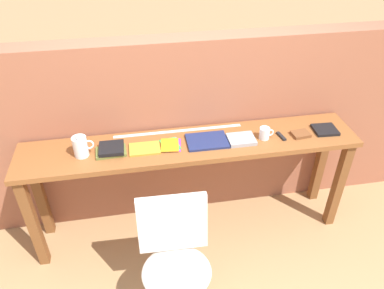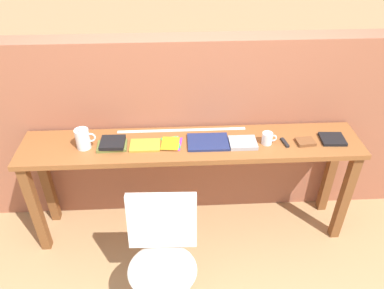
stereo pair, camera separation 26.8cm
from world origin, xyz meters
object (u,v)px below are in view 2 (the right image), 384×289
object	(u,v)px
book_repair_rightmost	(332,139)
leather_journal_brown	(305,142)
chair_white_moulded	(162,253)
book_open_centre	(208,142)
magazine_cycling	(145,145)
pitcher_white	(83,139)
book_stack_leftmost	(112,144)
pamphlet_pile_colourful	(172,143)
multitool_folded	(285,143)
mug	(268,138)

from	to	relation	value
book_repair_rightmost	leather_journal_brown	bearing A→B (deg)	-169.99
chair_white_moulded	book_open_centre	bearing A→B (deg)	63.66
magazine_cycling	leather_journal_brown	bearing A→B (deg)	-0.56
chair_white_moulded	pitcher_white	world-z (taller)	pitcher_white
book_stack_leftmost	pamphlet_pile_colourful	xyz separation A→B (m)	(0.42, 0.01, -0.02)
multitool_folded	leather_journal_brown	world-z (taller)	leather_journal_brown
chair_white_moulded	pamphlet_pile_colourful	bearing A→B (deg)	83.77
mug	magazine_cycling	bearing A→B (deg)	179.14
book_open_centre	mug	bearing A→B (deg)	-3.02
book_repair_rightmost	pamphlet_pile_colourful	bearing A→B (deg)	-177.65
mug	multitool_folded	distance (m)	0.14
pamphlet_pile_colourful	multitool_folded	distance (m)	0.83
pitcher_white	mug	size ratio (longest dim) A/B	1.67
chair_white_moulded	pitcher_white	xyz separation A→B (m)	(-0.55, 0.68, 0.43)
book_stack_leftmost	multitool_folded	size ratio (longest dim) A/B	1.97
magazine_cycling	mug	world-z (taller)	mug
book_open_centre	pamphlet_pile_colourful	bearing A→B (deg)	179.99
book_stack_leftmost	magazine_cycling	size ratio (longest dim) A/B	0.99
magazine_cycling	book_open_centre	size ratio (longest dim) A/B	0.73
book_open_centre	multitool_folded	size ratio (longest dim) A/B	2.71
book_stack_leftmost	mug	distance (m)	1.12
book_open_centre	leather_journal_brown	distance (m)	0.71
chair_white_moulded	book_stack_leftmost	distance (m)	0.85
multitool_folded	pamphlet_pile_colourful	bearing A→B (deg)	177.42
pamphlet_pile_colourful	book_repair_rightmost	bearing A→B (deg)	-0.77
magazine_cycling	book_open_centre	bearing A→B (deg)	2.39
chair_white_moulded	magazine_cycling	bearing A→B (deg)	99.71
magazine_cycling	pamphlet_pile_colourful	distance (m)	0.19
multitool_folded	leather_journal_brown	xyz separation A→B (m)	(0.15, -0.00, 0.00)
chair_white_moulded	book_repair_rightmost	bearing A→B (deg)	28.20
chair_white_moulded	pitcher_white	distance (m)	0.98
book_stack_leftmost	leather_journal_brown	xyz separation A→B (m)	(1.40, -0.03, -0.01)
magazine_cycling	leather_journal_brown	xyz separation A→B (m)	(1.17, -0.02, 0.00)
chair_white_moulded	multitool_folded	xyz separation A→B (m)	(0.90, 0.66, 0.36)
pitcher_white	pamphlet_pile_colourful	bearing A→B (deg)	1.03
magazine_cycling	mug	bearing A→B (deg)	-0.20
book_stack_leftmost	multitool_folded	world-z (taller)	book_stack_leftmost
pamphlet_pile_colourful	book_stack_leftmost	bearing A→B (deg)	-178.37
book_repair_rightmost	magazine_cycling	bearing A→B (deg)	-176.85
chair_white_moulded	leather_journal_brown	xyz separation A→B (m)	(1.05, 0.65, 0.37)
leather_journal_brown	pitcher_white	bearing A→B (deg)	173.24
book_stack_leftmost	book_open_centre	distance (m)	0.69
pitcher_white	mug	distance (m)	1.32
book_open_centre	multitool_folded	world-z (taller)	book_open_centre
pitcher_white	magazine_cycling	distance (m)	0.44
book_stack_leftmost	multitool_folded	bearing A→B (deg)	-1.15
book_stack_leftmost	pamphlet_pile_colourful	size ratio (longest dim) A/B	1.16
multitool_folded	magazine_cycling	bearing A→B (deg)	178.84
book_stack_leftmost	pamphlet_pile_colourful	bearing A→B (deg)	1.63
book_stack_leftmost	chair_white_moulded	bearing A→B (deg)	-62.87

